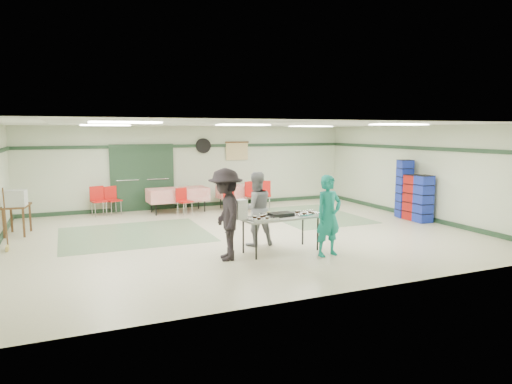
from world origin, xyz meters
name	(u,v)px	position (x,y,z in m)	size (l,w,h in m)	color
floor	(243,234)	(0.00, 0.00, 0.00)	(11.00, 11.00, 0.00)	beige
ceiling	(243,124)	(0.00, 0.00, 2.70)	(11.00, 11.00, 0.00)	white
wall_back	(194,167)	(0.00, 4.50, 1.35)	(11.00, 11.00, 0.00)	beige
wall_front	(349,208)	(0.00, -4.50, 1.35)	(11.00, 11.00, 0.00)	beige
wall_right	(419,172)	(5.50, 0.00, 1.35)	(9.00, 9.00, 0.00)	beige
trim_back	(194,146)	(0.00, 4.47, 2.05)	(11.00, 0.06, 0.10)	#1F3924
baseboard_back	(195,205)	(0.00, 4.47, 0.06)	(11.00, 0.06, 0.12)	#1F3924
trim_right	(419,148)	(5.47, 0.00, 2.05)	(9.00, 0.06, 0.10)	#1F3924
baseboard_right	(416,216)	(5.47, 0.00, 0.06)	(9.00, 0.06, 0.12)	#1F3924
green_patch_a	(135,234)	(-2.50, 1.00, 0.00)	(3.50, 3.00, 0.01)	gray
green_patch_b	(312,216)	(2.80, 1.50, 0.00)	(2.50, 3.50, 0.01)	gray
double_door_left	(127,179)	(-2.20, 4.44, 1.05)	(0.90, 0.06, 2.10)	gray
double_door_right	(158,177)	(-1.25, 4.44, 1.05)	(0.90, 0.06, 2.10)	gray
door_frame	(143,178)	(-1.73, 4.42, 1.05)	(2.00, 0.03, 2.15)	#1F3924
wall_fan	(203,146)	(0.30, 4.44, 2.05)	(0.50, 0.50, 0.10)	black
scroll_banner	(237,151)	(1.50, 4.44, 1.85)	(0.80, 0.02, 0.60)	tan
serving_table	(281,219)	(0.12, -1.87, 0.71)	(1.80, 0.88, 0.76)	#A8A8A3
sheet_tray_right	(307,214)	(0.73, -1.87, 0.77)	(0.61, 0.47, 0.02)	silver
sheet_tray_mid	(275,215)	(0.04, -1.72, 0.77)	(0.55, 0.42, 0.02)	silver
sheet_tray_left	(262,219)	(-0.38, -2.02, 0.77)	(0.58, 0.44, 0.02)	silver
baking_pan	(281,215)	(0.12, -1.88, 0.80)	(0.49, 0.31, 0.08)	black
foam_box_stack	(241,209)	(-0.78, -1.85, 0.96)	(0.22, 0.20, 0.41)	white
volunteer_teal	(329,216)	(0.88, -2.51, 0.83)	(0.60, 0.40, 1.66)	#13877B
volunteer_grey	(256,209)	(-0.16, -1.15, 0.83)	(0.80, 0.62, 1.65)	gray
volunteer_dark	(226,214)	(-1.14, -1.97, 0.91)	(1.18, 0.68, 1.82)	black
dining_table_a	(243,191)	(1.43, 3.68, 0.57)	(1.77, 0.99, 0.77)	red
dining_table_b	(178,194)	(-0.77, 3.68, 0.57)	(1.89, 0.91, 0.77)	red
chair_a	(252,193)	(1.52, 3.12, 0.57)	(0.54, 0.54, 0.93)	red
chair_b	(230,197)	(0.75, 3.11, 0.48)	(0.38, 0.38, 0.79)	red
chair_c	(264,192)	(1.94, 3.11, 0.57)	(0.56, 0.56, 0.93)	red
chair_d	(183,199)	(-0.75, 3.11, 0.51)	(0.50, 0.50, 0.83)	red
chair_loose_a	(112,197)	(-2.72, 4.08, 0.53)	(0.52, 0.52, 0.86)	red
chair_loose_b	(98,198)	(-3.14, 3.97, 0.55)	(0.50, 0.50, 0.89)	red
crate_stack_blue_a	(423,199)	(5.15, -0.59, 0.66)	(0.41, 0.41, 1.32)	#1A279C
crate_stack_red	(413,197)	(5.15, -0.17, 0.65)	(0.40, 0.40, 1.30)	#A71910
crate_stack_blue_b	(404,189)	(5.15, 0.20, 0.85)	(0.37, 0.37, 1.71)	#1A279C
printer_table	(17,209)	(-5.15, 2.08, 0.63)	(0.66, 0.91, 0.74)	brown
office_printer	(15,198)	(-5.15, 1.89, 0.94)	(0.48, 0.42, 0.38)	#B1B1AC
broom	(5,218)	(-5.23, 0.50, 0.70)	(0.03, 0.03, 1.34)	brown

